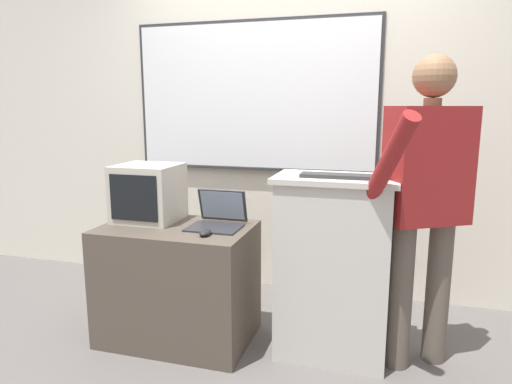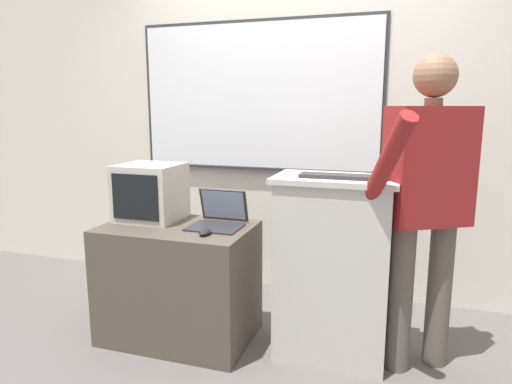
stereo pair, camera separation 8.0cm
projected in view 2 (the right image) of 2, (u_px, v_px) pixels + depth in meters
ground_plane at (235, 377)px, 2.45m from camera, size 30.00×30.00×0.00m
back_wall at (295, 107)px, 3.46m from camera, size 6.40×0.17×2.85m
lectern_podium at (333, 268)px, 2.58m from camera, size 0.67×0.41×1.06m
side_desk at (179, 282)px, 2.83m from camera, size 0.90×0.59×0.72m
person_presenter at (427, 194)px, 2.38m from camera, size 0.60×0.71×1.69m
laptop at (220, 215)px, 2.77m from camera, size 0.31×0.30×0.21m
wireless_keyboard at (337, 176)px, 2.43m from camera, size 0.40×0.12×0.02m
computer_mouse_by_laptop at (205, 232)px, 2.56m from camera, size 0.06×0.10×0.03m
computer_mouse_by_keyboard at (383, 177)px, 2.36m from camera, size 0.06×0.10×0.03m
crt_monitor at (151, 192)px, 2.89m from camera, size 0.38×0.36×0.35m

